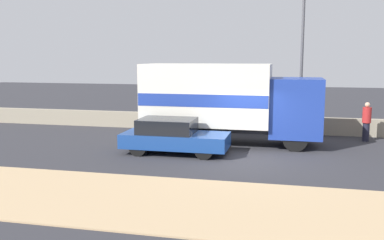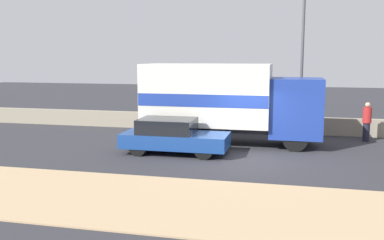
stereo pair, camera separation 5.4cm
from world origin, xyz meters
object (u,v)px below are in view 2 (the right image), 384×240
(box_truck, at_px, (224,99))
(car_hatchback, at_px, (173,136))
(pedestrian, at_px, (367,121))
(street_lamp, at_px, (303,44))

(box_truck, bearing_deg, car_hatchback, -124.95)
(car_hatchback, bearing_deg, pedestrian, 28.89)
(car_hatchback, relative_size, pedestrian, 2.36)
(street_lamp, xyz_separation_m, pedestrian, (2.91, -0.75, -3.44))
(box_truck, relative_size, pedestrian, 4.32)
(street_lamp, relative_size, car_hatchback, 1.83)
(box_truck, relative_size, car_hatchback, 1.83)
(street_lamp, xyz_separation_m, box_truck, (-3.27, -2.71, -2.41))
(street_lamp, distance_m, pedestrian, 4.57)
(pedestrian, bearing_deg, box_truck, -162.44)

